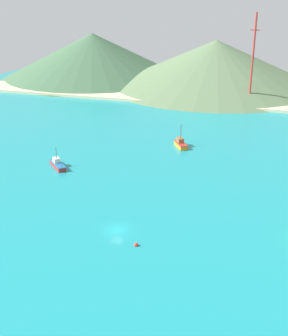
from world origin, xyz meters
TOP-DOWN VIEW (x-y plane):
  - ground at (0.00, 30.00)m, footprint 260.00×280.00m
  - fishing_boat_0 at (-27.86, 27.41)m, footprint 7.38×7.27m
  - fishing_boat_4 at (0.31, 54.50)m, footprint 5.63×7.16m
  - buoy_0 at (5.67, -4.61)m, footprint 0.86×0.86m
  - beach_strip at (0.00, 116.96)m, footprint 247.00×20.23m
  - hill_west at (-73.71, 156.29)m, footprint 100.53×100.53m
  - hill_central at (-5.16, 151.38)m, footprint 107.35×107.35m
  - radio_tower at (15.31, 115.89)m, footprint 3.74×2.99m

SIDE VIEW (x-z plane):
  - ground at x=0.00m, z-range -0.50..0.00m
  - buoy_0 at x=5.67m, z-range -0.28..0.58m
  - beach_strip at x=0.00m, z-range 0.00..1.20m
  - fishing_boat_0 at x=-27.86m, z-range -2.03..3.70m
  - fishing_boat_4 at x=0.31m, z-range -2.57..4.64m
  - hill_central at x=-5.16m, z-range 0.00..22.97m
  - hill_west at x=-73.71m, z-range 0.00..24.10m
  - radio_tower at x=15.31m, z-range 0.37..37.81m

